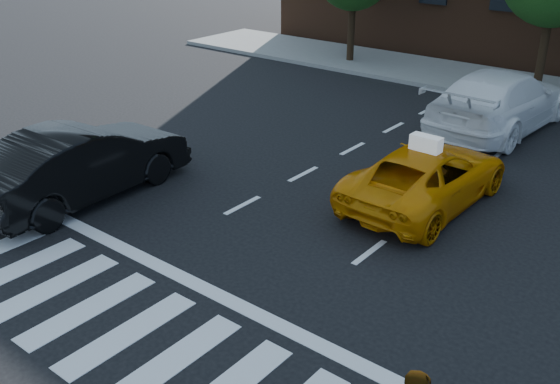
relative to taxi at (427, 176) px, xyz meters
The scene contains 8 objects.
ground 7.17m from the taxi, 101.31° to the right, with size 120.00×120.00×0.00m, color black.
crosswalk 7.17m from the taxi, 101.31° to the right, with size 13.00×2.40×0.01m, color silver.
stop_line 5.61m from the taxi, 104.53° to the right, with size 12.00×0.30×0.01m, color silver.
sidewalk_far 10.61m from the taxi, 97.59° to the left, with size 30.00×4.00×0.15m, color slate.
taxi is the anchor object (origin of this frame).
black_sedan 7.48m from the taxi, 143.68° to the right, with size 1.74×4.99×1.64m, color black.
white_suv 5.80m from the taxi, 96.07° to the left, with size 2.41×5.92×1.72m, color white.
taxi_sign 0.82m from the taxi, 90.00° to the right, with size 0.65×0.28×0.32m, color white.
Camera 1 is at (6.62, -4.56, 5.95)m, focal length 40.00 mm.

